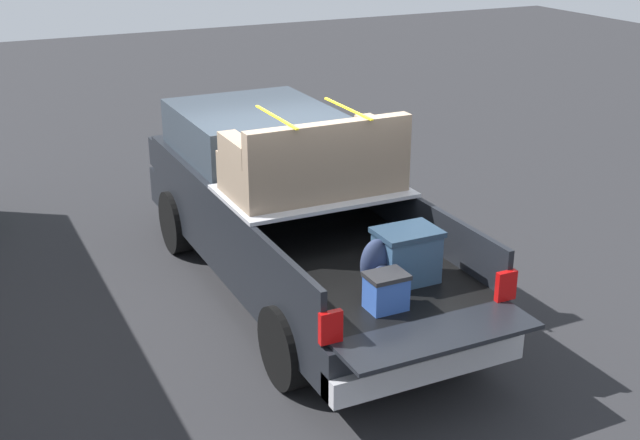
% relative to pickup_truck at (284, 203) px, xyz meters
% --- Properties ---
extents(ground_plane, '(40.00, 40.00, 0.00)m').
position_rel_pickup_truck_xyz_m(ground_plane, '(-0.37, 0.00, -0.97)').
color(ground_plane, '#262628').
extents(pickup_truck, '(6.05, 2.06, 2.23)m').
position_rel_pickup_truck_xyz_m(pickup_truck, '(0.00, 0.00, 0.00)').
color(pickup_truck, black).
rests_on(pickup_truck, ground_plane).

